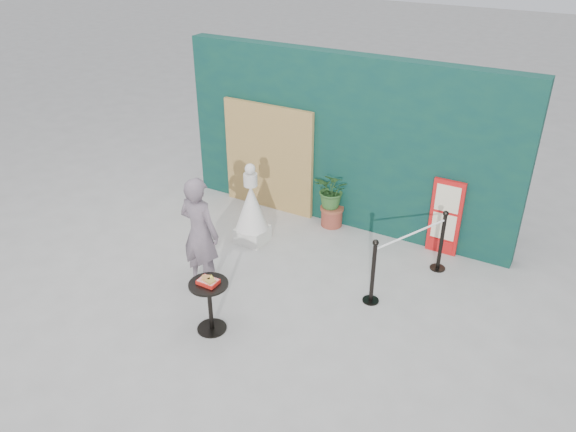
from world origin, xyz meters
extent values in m
plane|color=#ADAAA5|center=(0.00, 0.00, 0.00)|extent=(60.00, 60.00, 0.00)
cube|color=#0A2F2E|center=(0.00, 3.15, 1.50)|extent=(6.00, 0.30, 3.00)
cube|color=tan|center=(-1.40, 2.94, 1.00)|extent=(1.80, 0.08, 2.00)
imported|color=slate|center=(-0.97, 0.32, 0.88)|extent=(0.65, 0.44, 1.76)
cube|color=red|center=(1.90, 2.96, 0.65)|extent=(0.50, 0.06, 1.30)
cube|color=beige|center=(1.90, 2.92, 1.00)|extent=(0.38, 0.02, 0.45)
cube|color=beige|center=(1.90, 2.92, 0.50)|extent=(0.38, 0.02, 0.45)
cube|color=red|center=(1.90, 2.92, 0.15)|extent=(0.38, 0.02, 0.18)
cube|color=silver|center=(-1.00, 1.72, 0.13)|extent=(0.48, 0.48, 0.26)
cone|color=silver|center=(-1.00, 1.72, 0.65)|extent=(0.56, 0.56, 0.78)
cylinder|color=silver|center=(-1.00, 1.72, 1.15)|extent=(0.23, 0.23, 0.21)
sphere|color=silver|center=(-1.00, 1.72, 1.34)|extent=(0.17, 0.17, 0.17)
cylinder|color=black|center=(-0.23, -0.48, 0.01)|extent=(0.40, 0.40, 0.02)
cylinder|color=black|center=(-0.23, -0.48, 0.36)|extent=(0.06, 0.06, 0.72)
cylinder|color=black|center=(-0.23, -0.48, 0.73)|extent=(0.52, 0.52, 0.03)
cube|color=red|center=(-0.23, -0.48, 0.78)|extent=(0.26, 0.19, 0.05)
cube|color=red|center=(-0.23, -0.48, 0.80)|extent=(0.24, 0.17, 0.00)
cube|color=#D4964D|center=(-0.27, -0.47, 0.82)|extent=(0.15, 0.14, 0.02)
cube|color=gold|center=(-0.18, -0.50, 0.82)|extent=(0.13, 0.13, 0.02)
cone|color=#FFFC43|center=(-0.21, -0.43, 0.83)|extent=(0.06, 0.06, 0.06)
cylinder|color=brown|center=(-0.06, 2.88, 0.16)|extent=(0.37, 0.37, 0.31)
cylinder|color=#984231|center=(-0.06, 2.88, 0.34)|extent=(0.42, 0.42, 0.05)
imported|color=#2E5926|center=(-0.06, 2.88, 0.71)|extent=(0.62, 0.54, 0.69)
cylinder|color=black|center=(1.41, 1.15, 0.01)|extent=(0.24, 0.24, 0.02)
cylinder|color=black|center=(1.41, 1.15, 0.48)|extent=(0.06, 0.06, 0.96)
sphere|color=black|center=(1.41, 1.15, 0.99)|extent=(0.09, 0.09, 0.09)
cylinder|color=black|center=(2.01, 2.45, 0.01)|extent=(0.24, 0.24, 0.02)
cylinder|color=black|center=(2.01, 2.45, 0.48)|extent=(0.06, 0.06, 0.96)
sphere|color=black|center=(2.01, 2.45, 0.99)|extent=(0.09, 0.09, 0.09)
cylinder|color=white|center=(1.71, 1.80, 0.88)|extent=(0.63, 1.31, 0.03)
camera|label=1|loc=(3.59, -5.12, 4.99)|focal=35.00mm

